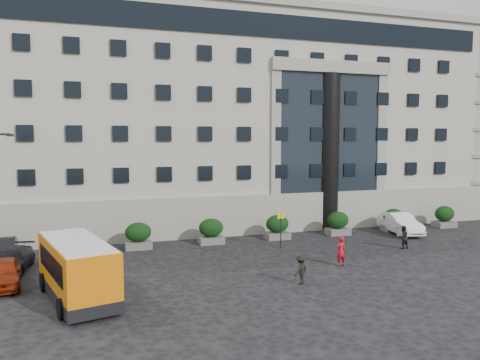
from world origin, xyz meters
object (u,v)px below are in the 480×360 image
object	(u,v)px
hedge_c	(277,227)
bus_stop_sign	(281,223)
hedge_a	(138,236)
hedge_b	(211,231)
hedge_e	(393,220)
parked_car_b	(2,250)
minibus	(77,267)
parked_car_a	(3,273)
pedestrian_a	(341,251)
pedestrian_b	(403,237)
pedestrian_c	(301,270)
white_taxi	(400,223)
hedge_f	(444,216)
hedge_d	(338,223)
parked_car_c	(12,260)

from	to	relation	value
hedge_c	bus_stop_sign	size ratio (longest dim) A/B	0.73
hedge_a	hedge_b	distance (m)	5.20
hedge_e	bus_stop_sign	distance (m)	11.67
hedge_b	parked_car_b	size ratio (longest dim) A/B	0.43
minibus	parked_car_a	bearing A→B (deg)	124.95
pedestrian_a	hedge_c	bearing A→B (deg)	-89.35
parked_car_a	pedestrian_b	distance (m)	25.00
pedestrian_c	white_taxi	bearing A→B (deg)	-178.86
hedge_e	hedge_f	world-z (taller)	same
hedge_b	hedge_f	size ratio (longest dim) A/B	1.00
hedge_d	parked_car_c	bearing A→B (deg)	-171.75
parked_car_b	pedestrian_a	bearing A→B (deg)	-24.90
bus_stop_sign	hedge_f	bearing A→B (deg)	9.63
hedge_c	white_taxi	size ratio (longest dim) A/B	0.37
hedge_a	hedge_f	bearing A→B (deg)	0.00
hedge_b	minibus	xyz separation A→B (m)	(-9.00, -9.58, 0.63)
hedge_f	pedestrian_a	xyz separation A→B (m)	(-14.90, -8.21, -0.04)
hedge_f	parked_car_c	distance (m)	33.67
parked_car_c	pedestrian_b	bearing A→B (deg)	1.31
hedge_d	hedge_f	bearing A→B (deg)	0.00
parked_car_b	parked_car_c	bearing A→B (deg)	-74.67
hedge_b	hedge_a	bearing A→B (deg)	180.00
hedge_e	hedge_f	xyz separation A→B (m)	(5.20, 0.00, 0.00)
minibus	pedestrian_a	bearing A→B (deg)	-8.86
parked_car_c	white_taxi	xyz separation A→B (m)	(28.13, 2.24, 0.16)
bus_stop_sign	parked_car_b	distance (m)	18.01
hedge_c	parked_car_c	world-z (taller)	hedge_c
hedge_c	pedestrian_c	world-z (taller)	hedge_c
pedestrian_b	parked_car_c	bearing A→B (deg)	-10.20
parked_car_b	pedestrian_b	xyz separation A→B (m)	(25.87, -4.73, 0.09)
minibus	parked_car_b	distance (m)	9.85
hedge_e	hedge_d	bearing A→B (deg)	180.00
hedge_b	parked_car_c	size ratio (longest dim) A/B	0.41
minibus	parked_car_c	bearing A→B (deg)	106.62
hedge_b	minibus	size ratio (longest dim) A/B	0.26
hedge_a	parked_car_b	world-z (taller)	hedge_a
white_taxi	pedestrian_c	distance (m)	16.42
minibus	parked_car_a	distance (m)	4.97
hedge_e	white_taxi	world-z (taller)	hedge_e
parked_car_a	pedestrian_c	bearing A→B (deg)	-22.40
minibus	pedestrian_c	xyz separation A→B (m)	(11.10, -1.11, -0.79)
parked_car_b	parked_car_c	distance (m)	2.61
bus_stop_sign	white_taxi	distance (m)	11.29
hedge_e	minibus	xyz separation A→B (m)	(-24.60, -9.58, 0.63)
hedge_b	pedestrian_c	world-z (taller)	hedge_b
hedge_a	pedestrian_a	world-z (taller)	hedge_a
hedge_e	bus_stop_sign	xyz separation A→B (m)	(-11.30, -2.80, 0.80)
parked_car_b	white_taxi	bearing A→B (deg)	-4.74
parked_car_a	pedestrian_a	world-z (taller)	pedestrian_a
hedge_c	white_taxi	bearing A→B (deg)	-6.18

